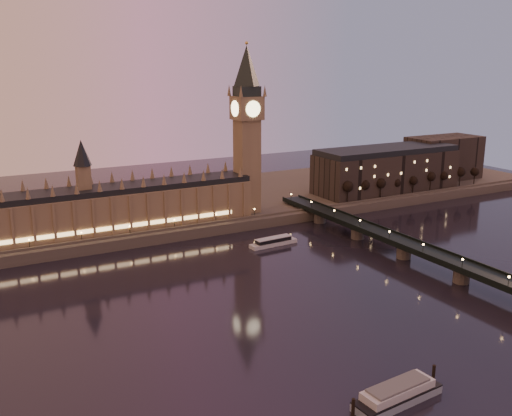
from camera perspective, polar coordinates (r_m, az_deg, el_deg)
The scene contains 17 objects.
ground at distance 239.55m, azimuth 1.05°, elevation -9.85°, with size 700.00×700.00×0.00m, color black.
far_embankment at distance 392.52m, azimuth -6.96°, elevation 0.27°, with size 560.00×130.00×6.00m, color #423D35.
palace_of_westminster at distance 327.39m, azimuth -15.67°, elevation 0.34°, with size 180.00×26.62×52.00m.
big_ben at distance 352.08m, azimuth -0.91°, elevation 8.83°, with size 17.68×17.68×104.00m.
westminster_bridge at distance 290.48m, azimuth 17.07°, elevation -4.89°, with size 13.20×260.00×15.30m.
city_block at distance 447.47m, azimuth 14.77°, elevation 4.18°, with size 155.00×45.00×34.00m.
bare_tree_0 at distance 387.00m, azimuth 9.18°, elevation 1.93°, with size 6.43×6.43×13.07m.
bare_tree_1 at distance 396.07m, azimuth 10.89°, elevation 2.14°, with size 6.43×6.43×13.07m.
bare_tree_2 at distance 405.48m, azimuth 12.53°, elevation 2.34°, with size 6.43×6.43×13.07m.
bare_tree_3 at distance 415.21m, azimuth 14.09°, elevation 2.53°, with size 6.43×6.43×13.07m.
bare_tree_4 at distance 425.24m, azimuth 15.58°, elevation 2.71°, with size 6.43×6.43×13.07m.
bare_tree_5 at distance 435.55m, azimuth 17.00°, elevation 2.88°, with size 6.43×6.43×13.07m.
bare_tree_6 at distance 446.12m, azimuth 18.35°, elevation 3.04°, with size 6.43×6.43×13.07m.
bare_tree_7 at distance 456.92m, azimuth 19.64°, elevation 3.19°, with size 6.43×6.43×13.07m.
bare_tree_8 at distance 467.95m, azimuth 20.87°, elevation 3.33°, with size 6.43×6.43×13.07m.
cruise_boat_a at distance 314.99m, azimuth 1.76°, elevation -3.40°, with size 28.48×7.88×4.50m.
moored_barge at distance 183.33m, azimuth 13.97°, elevation -17.58°, with size 34.67×10.77×6.37m.
Camera 1 is at (-107.32, -190.02, 98.78)m, focal length 40.00 mm.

